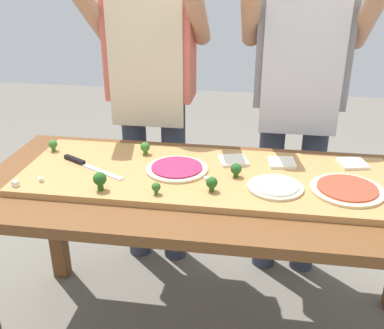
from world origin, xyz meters
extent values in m
cube|color=brown|center=(-0.82, 0.32, 0.36)|extent=(0.07, 0.07, 0.71)
cube|color=brown|center=(0.00, 0.00, 0.73)|extent=(1.76, 0.76, 0.04)
cube|color=#B27F47|center=(-0.04, 0.04, 0.76)|extent=(1.38, 0.50, 0.02)
cube|color=#B7BABF|center=(-0.42, -0.01, 0.78)|extent=(0.19, 0.12, 0.00)
cube|color=black|center=(-0.56, 0.06, 0.78)|extent=(0.10, 0.07, 0.02)
cylinder|color=beige|center=(0.46, -0.03, 0.78)|extent=(0.25, 0.25, 0.01)
cylinder|color=#BC3D28|center=(0.46, -0.03, 0.79)|extent=(0.21, 0.21, 0.01)
cylinder|color=beige|center=(-0.15, 0.05, 0.78)|extent=(0.24, 0.24, 0.01)
cylinder|color=#9E234C|center=(-0.15, 0.05, 0.79)|extent=(0.19, 0.19, 0.01)
cylinder|color=beige|center=(0.22, -0.05, 0.78)|extent=(0.20, 0.20, 0.01)
cylinder|color=silver|center=(0.22, -0.05, 0.79)|extent=(0.16, 0.16, 0.01)
cube|color=silver|center=(0.25, 0.17, 0.78)|extent=(0.11, 0.11, 0.01)
cube|color=silver|center=(0.06, 0.16, 0.78)|extent=(0.13, 0.13, 0.01)
cube|color=silver|center=(0.52, 0.20, 0.78)|extent=(0.12, 0.12, 0.01)
cylinder|color=#2C5915|center=(0.00, -0.10, 0.78)|extent=(0.02, 0.02, 0.02)
sphere|color=#23561E|center=(0.00, -0.10, 0.81)|extent=(0.04, 0.04, 0.04)
cylinder|color=#3F7220|center=(-0.69, 0.15, 0.78)|extent=(0.02, 0.02, 0.02)
sphere|color=#38752D|center=(-0.69, 0.15, 0.81)|extent=(0.04, 0.04, 0.04)
cylinder|color=#2C5915|center=(0.08, 0.02, 0.78)|extent=(0.02, 0.02, 0.02)
sphere|color=#23561E|center=(0.08, 0.02, 0.81)|extent=(0.04, 0.04, 0.04)
cylinder|color=#3F7220|center=(-0.31, 0.18, 0.78)|extent=(0.02, 0.02, 0.02)
sphere|color=#38752D|center=(-0.31, 0.18, 0.81)|extent=(0.04, 0.04, 0.04)
cylinder|color=#366618|center=(-0.18, -0.15, 0.78)|extent=(0.01, 0.01, 0.02)
sphere|color=#2D6623|center=(-0.18, -0.15, 0.80)|extent=(0.03, 0.03, 0.03)
cylinder|color=#2C5915|center=(-0.38, -0.15, 0.79)|extent=(0.02, 0.02, 0.03)
sphere|color=#23561E|center=(-0.38, -0.15, 0.82)|extent=(0.05, 0.05, 0.05)
cube|color=silver|center=(-0.62, -0.12, 0.78)|extent=(0.02, 0.02, 0.02)
cube|color=silver|center=(-0.69, -0.17, 0.78)|extent=(0.03, 0.03, 0.02)
cube|color=silver|center=(-0.03, -0.03, 0.78)|extent=(0.02, 0.02, 0.02)
cylinder|color=#333847|center=(-0.47, 0.58, 0.45)|extent=(0.12, 0.12, 0.90)
cylinder|color=#333847|center=(-0.27, 0.58, 0.45)|extent=(0.12, 0.12, 0.90)
cube|color=#DB6B5B|center=(-0.37, 0.58, 1.18)|extent=(0.40, 0.20, 0.55)
cube|color=beige|center=(-0.37, 0.47, 1.09)|extent=(0.34, 0.01, 0.60)
cylinder|color=tan|center=(-0.60, 0.48, 1.30)|extent=(0.08, 0.39, 0.31)
cylinder|color=tan|center=(-0.14, 0.48, 1.30)|extent=(0.08, 0.39, 0.31)
cylinder|color=#333847|center=(0.22, 0.58, 0.45)|extent=(0.12, 0.12, 0.90)
cylinder|color=#333847|center=(0.42, 0.58, 0.45)|extent=(0.12, 0.12, 0.90)
cube|color=gray|center=(0.32, 0.58, 1.18)|extent=(0.40, 0.20, 0.55)
cube|color=silver|center=(0.32, 0.47, 1.09)|extent=(0.34, 0.01, 0.60)
cylinder|color=tan|center=(0.09, 0.48, 1.30)|extent=(0.08, 0.39, 0.31)
cylinder|color=tan|center=(0.55, 0.48, 1.30)|extent=(0.08, 0.39, 0.31)
camera|label=1|loc=(0.15, -1.50, 1.51)|focal=42.73mm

